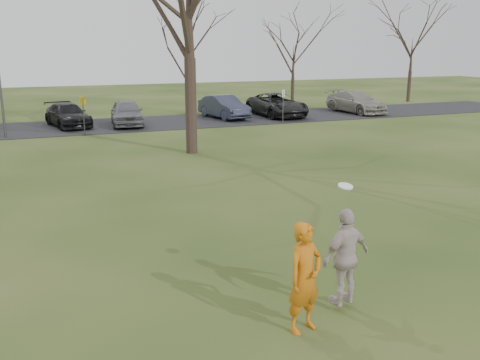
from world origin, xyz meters
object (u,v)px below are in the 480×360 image
Objects in this scene: car_5 at (224,107)px; car_6 at (277,105)px; car_4 at (127,113)px; car_3 at (68,115)px; car_7 at (356,102)px; catching_play at (346,257)px; player_defender at (305,278)px.

car_6 reaches higher than car_5.
car_5 is (6.57, 0.86, -0.02)m from car_4.
car_3 is 19.81m from car_7.
car_6 reaches higher than car_4.
car_5 is 9.90m from car_7.
car_3 is at bearing 96.68° from catching_play.
car_5 is at bearing 13.90° from car_4.
player_defender is 28.24m from car_6.
car_5 reaches higher than car_3.
car_4 is 0.81× the size of car_6.
player_defender is 25.19m from car_4.
car_6 reaches higher than car_7.
player_defender reaches higher than car_3.
car_6 is 1.07× the size of car_7.
catching_play is (-10.68, -25.29, 0.22)m from car_6.
car_3 is 1.02× the size of car_5.
car_7 is at bearing -4.26° from car_6.
car_3 is (-1.95, 25.95, -0.25)m from player_defender.
car_5 is 26.53m from catching_play.
player_defender reaches higher than car_7.
catching_play is at bearing -130.38° from car_7.
car_6 is 27.46m from catching_play.
catching_play reaches higher than car_5.
car_3 is 0.83× the size of car_6.
player_defender is 0.42× the size of car_5.
car_5 is 0.82× the size of car_6.
car_7 is (6.13, -0.31, -0.02)m from car_6.
car_3 is 0.89× the size of car_7.
car_4 is (1.40, 25.15, -0.16)m from player_defender.
catching_play reaches higher than car_6.
player_defender is 26.03m from car_3.
car_7 reaches higher than car_5.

